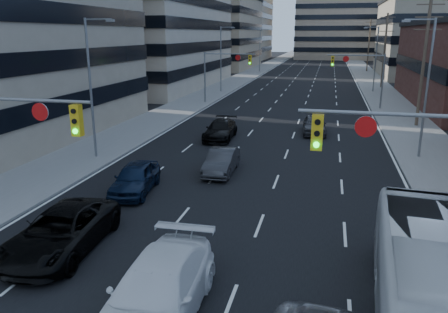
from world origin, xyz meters
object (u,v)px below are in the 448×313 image
object	(u,v)px
transit_bus	(429,296)
sedan_blue	(135,178)
white_van	(157,292)
black_pickup	(61,231)

from	to	relation	value
transit_bus	sedan_blue	bearing A→B (deg)	148.49
white_van	sedan_blue	xyz separation A→B (m)	(-5.11, 9.70, -0.10)
sedan_blue	white_van	bearing A→B (deg)	-69.02
sedan_blue	black_pickup	bearing A→B (deg)	-96.80
black_pickup	sedan_blue	world-z (taller)	black_pickup
white_van	sedan_blue	distance (m)	10.97
black_pickup	white_van	distance (m)	5.96
black_pickup	sedan_blue	size ratio (longest dim) A/B	1.27
black_pickup	transit_bus	xyz separation A→B (m)	(12.46, -2.38, 0.65)
white_van	sedan_blue	size ratio (longest dim) A/B	1.33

